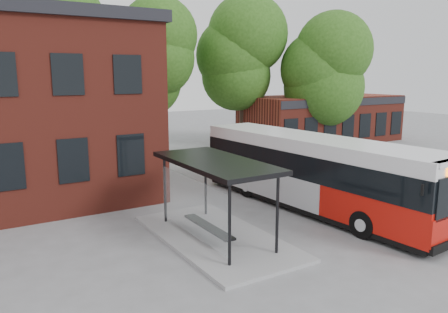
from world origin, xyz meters
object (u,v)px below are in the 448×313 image
bicycle_2 (290,149)px  bicycle_6 (322,147)px  bus_shelter (216,200)px  bicycle_0 (282,151)px  bicycle_1 (290,151)px  bicycle_4 (314,149)px  city_bus (313,173)px  bicycle_7 (322,146)px  bicycle_3 (312,150)px

bicycle_2 → bicycle_6: bearing=-89.1°
bus_shelter → bicycle_0: 16.34m
bicycle_1 → bicycle_4: 2.15m
city_bus → bicycle_4: size_ratio=7.26×
bicycle_7 → bicycle_2: bearing=61.5°
city_bus → bicycle_2: bearing=50.3°
bicycle_0 → bicycle_4: bicycle_4 is taller
bicycle_4 → bicycle_6: 1.20m
bus_shelter → bicycle_7: size_ratio=4.54×
bicycle_1 → city_bus: bearing=143.7°
bicycle_0 → bicycle_4: (2.40, -0.66, 0.01)m
bus_shelter → bicycle_7: (15.96, 11.17, -0.99)m
bus_shelter → bicycle_1: bearing=40.7°
bicycle_1 → bicycle_7: size_ratio=1.17×
bus_shelter → bicycle_2: size_ratio=4.62×
bus_shelter → bicycle_3: 17.29m
bus_shelter → bicycle_4: bus_shelter is taller
city_bus → bicycle_6: city_bus is taller
bicycle_2 → bicycle_6: (2.29, -0.92, 0.07)m
city_bus → bicycle_4: bearing=42.9°
bicycle_1 → bicycle_7: bearing=-81.1°
bicycle_3 → bicycle_7: bicycle_7 is taller
bicycle_3 → bicycle_2: bearing=48.7°
bicycle_4 → bicycle_6: bicycle_6 is taller
bicycle_3 → city_bus: bearing=160.4°
bicycle_0 → bicycle_7: 3.99m
bicycle_1 → bicycle_2: bearing=-41.8°
bicycle_2 → bicycle_3: bicycle_3 is taller
bus_shelter → bicycle_6: (15.51, 10.76, -0.98)m
bicycle_1 → bicycle_6: bearing=-86.9°
bicycle_1 → bicycle_4: size_ratio=1.05×
bicycle_0 → bicycle_3: bearing=-135.5°
bicycle_0 → bicycle_3: (1.97, -0.90, 0.00)m
bicycle_4 → bus_shelter: bearing=121.8°
city_bus → bicycle_7: size_ratio=8.09×
bicycle_0 → city_bus: bearing=126.1°
bus_shelter → bicycle_4: 17.77m
bicycle_4 → city_bus: bearing=132.6°
bicycle_3 → bus_shelter: bearing=149.1°
bicycle_1 → bicycle_4: bearing=-93.9°
bicycle_4 → bicycle_6: size_ratio=0.96×
bicycle_1 → bicycle_2: size_ratio=1.19×
bus_shelter → city_bus: (5.44, 0.93, 0.13)m
city_bus → bicycle_1: city_bus is taller
bicycle_0 → bicycle_6: (3.55, -0.31, 0.03)m
bus_shelter → bicycle_7: bearing=35.0°
city_bus → bicycle_2: (7.78, 10.75, -1.18)m
bicycle_2 → bicycle_4: 1.70m
bicycle_0 → bicycle_3: bicycle_3 is taller
city_bus → bicycle_7: bearing=40.4°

